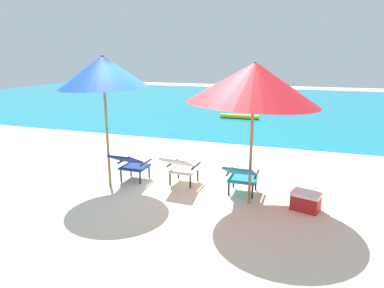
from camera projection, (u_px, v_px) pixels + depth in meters
ground_plane at (231, 139)px, 10.87m from camera, size 40.00×40.00×0.00m
ocean_band at (265, 104)px, 18.50m from camera, size 40.00×18.00×0.01m
swim_buoy at (239, 116)px, 14.21m from camera, size 1.60×0.18×0.18m
lounge_chair_left at (131, 163)px, 7.05m from camera, size 0.55×0.87×0.68m
lounge_chair_center at (181, 167)px, 6.85m from camera, size 0.57×0.90×0.68m
lounge_chair_right at (241, 176)px, 6.35m from camera, size 0.55×0.87×0.68m
beach_umbrella_left at (103, 72)px, 6.44m from camera, size 2.02×2.01×2.56m
beach_umbrella_right at (254, 83)px, 5.63m from camera, size 3.00×2.99×2.49m
cooler_box at (306, 201)px, 5.83m from camera, size 0.54×0.44×0.32m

